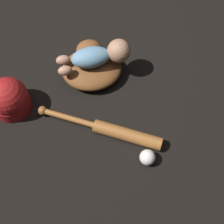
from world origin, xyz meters
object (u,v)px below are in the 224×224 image
Objects in this scene: baseball_glove at (91,66)px; baby_figure at (100,55)px; baseball_bat at (114,131)px; baseball at (147,157)px; baseball_cap at (9,99)px.

baseball_glove is 0.11m from baby_figure.
baseball_glove is 0.74× the size of baseball_bat.
baseball_cap is at bearing 133.93° from baseball.
baseball_glove reaches higher than baseball_bat.
baby_figure reaches higher than baseball.
baseball_bat is at bearing -39.31° from baseball_cap.
baseball_glove is 5.00× the size of baseball.
baseball_bat is (-0.07, -0.33, -0.11)m from baby_figure.
baseball_bat is 0.19m from baseball.
baseball is at bearing -46.07° from baseball_cap.
baseball_bat is 0.50m from baseball_cap.
baseball_bat is at bearing -94.99° from baseball_glove.
baseball_glove is at bearing 85.01° from baseball_bat.
baseball is (0.05, -0.53, -0.01)m from baseball_glove.
baseball_bat is 6.78× the size of baseball.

